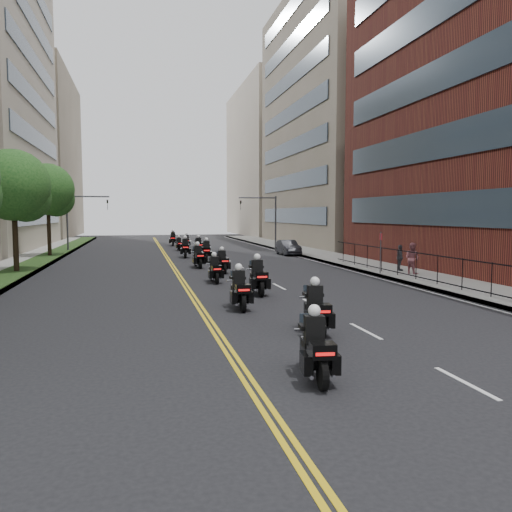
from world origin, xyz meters
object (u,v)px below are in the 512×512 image
(motorcycle_6, at_px, (198,257))
(motorcycle_7, at_px, (207,252))
(motorcycle_8, at_px, (185,249))
(motorcycle_3, at_px, (258,278))
(pedestrian_c, at_px, (400,258))
(motorcycle_4, at_px, (215,270))
(motorcycle_0, at_px, (315,350))
(motorcycle_2, at_px, (239,291))
(motorcycle_10, at_px, (179,245))
(motorcycle_5, at_px, (222,263))
(parked_sedan, at_px, (288,247))
(motorcycle_1, at_px, (316,311))
(motorcycle_9, at_px, (199,246))
(motorcycle_11, at_px, (187,242))
(motorcycle_12, at_px, (173,239))
(pedestrian_b, at_px, (412,258))

(motorcycle_6, relative_size, motorcycle_7, 0.96)
(motorcycle_7, relative_size, motorcycle_8, 0.99)
(motorcycle_3, relative_size, pedestrian_c, 1.56)
(motorcycle_4, relative_size, pedestrian_c, 1.37)
(motorcycle_0, relative_size, motorcycle_2, 0.95)
(motorcycle_6, height_order, motorcycle_10, motorcycle_6)
(motorcycle_2, xyz_separation_m, motorcycle_5, (1.30, 11.94, -0.05))
(motorcycle_6, xyz_separation_m, motorcycle_8, (-0.12, 8.28, 0.03))
(motorcycle_5, bearing_deg, parked_sedan, 55.05)
(motorcycle_1, bearing_deg, motorcycle_2, 115.49)
(motorcycle_5, bearing_deg, motorcycle_2, -97.83)
(motorcycle_8, distance_m, motorcycle_10, 8.28)
(motorcycle_1, height_order, motorcycle_9, motorcycle_1)
(motorcycle_5, bearing_deg, motorcycle_11, 88.40)
(motorcycle_5, bearing_deg, motorcycle_3, -90.12)
(motorcycle_3, relative_size, motorcycle_8, 1.00)
(motorcycle_5, distance_m, motorcycle_7, 7.72)
(motorcycle_1, distance_m, motorcycle_11, 40.36)
(motorcycle_9, height_order, parked_sedan, motorcycle_9)
(motorcycle_2, xyz_separation_m, motorcycle_10, (0.17, 31.89, -0.10))
(motorcycle_4, distance_m, motorcycle_5, 4.40)
(motorcycle_9, bearing_deg, motorcycle_4, -97.65)
(motorcycle_2, height_order, motorcycle_10, motorcycle_2)
(motorcycle_12, bearing_deg, motorcycle_4, -84.56)
(pedestrian_b, xyz_separation_m, pedestrian_c, (0.11, 1.61, -0.11))
(motorcycle_4, height_order, pedestrian_b, pedestrian_b)
(motorcycle_0, distance_m, pedestrian_b, 20.22)
(motorcycle_10, distance_m, parked_sedan, 12.00)
(motorcycle_12, relative_size, pedestrian_b, 1.37)
(motorcycle_2, height_order, pedestrian_c, pedestrian_c)
(motorcycle_8, distance_m, pedestrian_b, 19.99)
(motorcycle_11, relative_size, pedestrian_c, 1.36)
(motorcycle_8, bearing_deg, motorcycle_0, -86.77)
(motorcycle_3, height_order, motorcycle_8, motorcycle_3)
(parked_sedan, relative_size, pedestrian_c, 2.49)
(motorcycle_2, xyz_separation_m, motorcycle_12, (0.08, 39.54, 0.04))
(motorcycle_7, distance_m, pedestrian_c, 15.02)
(motorcycle_3, relative_size, motorcycle_5, 1.14)
(motorcycle_5, relative_size, motorcycle_7, 0.89)
(motorcycle_0, bearing_deg, motorcycle_4, 96.95)
(parked_sedan, xyz_separation_m, pedestrian_b, (2.68, -16.55, 0.41))
(motorcycle_11, xyz_separation_m, pedestrian_b, (10.73, -28.17, 0.43))
(motorcycle_5, bearing_deg, pedestrian_b, -23.47)
(motorcycle_1, distance_m, motorcycle_3, 7.82)
(motorcycle_12, bearing_deg, motorcycle_3, -82.44)
(motorcycle_5, relative_size, motorcycle_6, 0.92)
(motorcycle_4, xyz_separation_m, motorcycle_8, (-0.13, 15.92, 0.09))
(motorcycle_9, bearing_deg, motorcycle_8, -115.43)
(motorcycle_4, height_order, pedestrian_c, pedestrian_c)
(motorcycle_10, bearing_deg, motorcycle_9, -73.66)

